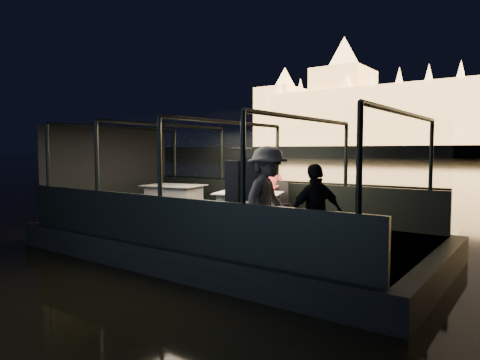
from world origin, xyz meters
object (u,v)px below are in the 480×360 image
Objects in this scene: chair_port_left at (257,202)px; person_woman_coral at (273,190)px; passenger_dark at (316,208)px; dining_table_aft at (174,200)px; passenger_stripe at (267,204)px; wine_bottle at (228,185)px; chair_port_right at (278,205)px; dining_table_central at (249,209)px; person_man_maroon at (256,189)px; coat_stand at (242,198)px.

chair_port_left is 0.54m from person_woman_coral.
passenger_dark is (3.03, -2.99, 0.40)m from chair_port_left.
passenger_stripe reaches higher than dining_table_aft.
chair_port_left is 3.45× the size of wine_bottle.
wine_bottle is at bearing -89.90° from chair_port_left.
chair_port_right is (2.98, 0.37, 0.06)m from dining_table_aft.
wine_bottle is (-0.60, 0.01, 0.53)m from dining_table_central.
passenger_stripe is at bearing -47.31° from chair_port_right.
passenger_stripe reaches higher than chair_port_right.
chair_port_left is 0.63× the size of person_man_maroon.
person_man_maroon is at bearing 85.21° from wine_bottle.
chair_port_right is 0.54× the size of coat_stand.
coat_stand is 1.22× the size of person_man_maroon.
person_woman_coral is 0.96× the size of person_man_maroon.
dining_table_central is 1.51× the size of chair_port_right.
chair_port_right is at bearing 7.13° from dining_table_aft.
coat_stand reaches higher than passenger_dark.
passenger_stripe reaches higher than person_man_maroon.
dining_table_aft is at bearing 56.83° from passenger_stripe.
chair_port_right is 0.68× the size of person_woman_coral.
chair_port_right is 0.54× the size of passenger_stripe.
dining_table_central is 1.22m from person_man_maroon.
chair_port_left is 4.27m from passenger_dark.
dining_table_central is 0.76m from chair_port_right.
passenger_dark reaches higher than person_woman_coral.
passenger_dark is (5.29, -2.40, 0.47)m from dining_table_aft.
wine_bottle is at bearing -90.28° from passenger_dark.
dining_table_central is 2.74m from passenger_stripe.
coat_stand is at bearing -46.28° from chair_port_left.
passenger_dark is (1.40, -0.07, -0.05)m from coat_stand.
person_man_maroon reaches higher than chair_port_right.
chair_port_left is at bearing 75.59° from wine_bottle.
person_woman_coral is 3.98m from passenger_dark.
passenger_dark is at bearing -58.94° from person_woman_coral.
chair_port_left is (2.26, 0.59, 0.06)m from dining_table_aft.
chair_port_right is at bearing -34.92° from person_man_maroon.
passenger_stripe reaches higher than dining_table_central.
dining_table_central is 0.96× the size of passenger_dark.
wine_bottle reaches higher than chair_port_right.
passenger_stripe is 1.17× the size of passenger_dark.
wine_bottle reaches higher than dining_table_central.
chair_port_left is 0.75m from chair_port_right.
dining_table_central is at bearing -0.53° from wine_bottle.
dining_table_central is at bearing 121.95° from coat_stand.
person_woman_coral is 1.16m from wine_bottle.
coat_stand is (1.26, -2.02, 0.51)m from dining_table_central.
coat_stand reaches higher than person_woman_coral.
passenger_stripe is (2.15, -2.93, 0.40)m from chair_port_left.
chair_port_right is at bearing -2.51° from chair_port_left.
person_woman_coral is at bearing 151.85° from chair_port_right.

